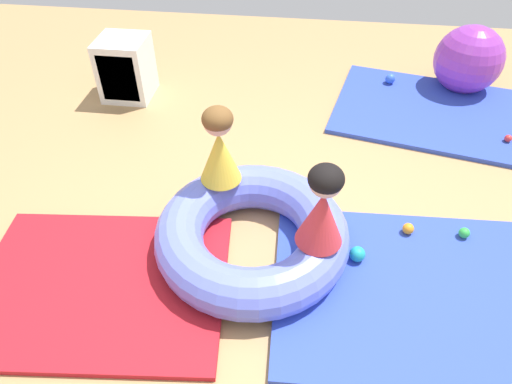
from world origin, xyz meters
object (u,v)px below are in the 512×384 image
at_px(exercise_ball_large, 469,60).
at_px(storage_cube, 125,69).
at_px(play_ball_orange, 408,229).
at_px(child_in_red, 323,207).
at_px(inflatable_cushion, 252,234).
at_px(play_ball_green, 464,233).
at_px(play_ball_teal, 357,254).
at_px(child_in_yellow, 219,146).
at_px(play_ball_red, 508,138).
at_px(play_ball_blue, 390,79).

xyz_separation_m(exercise_ball_large, storage_cube, (-3.19, -0.53, -0.04)).
bearing_deg(storage_cube, play_ball_orange, -32.50).
bearing_deg(child_in_red, exercise_ball_large, -27.97).
bearing_deg(play_ball_orange, exercise_ball_large, 70.36).
bearing_deg(inflatable_cushion, play_ball_green, 10.77).
bearing_deg(inflatable_cushion, play_ball_teal, -2.08).
height_order(child_in_yellow, storage_cube, child_in_yellow).
relative_size(play_ball_teal, play_ball_orange, 1.31).
relative_size(child_in_red, play_ball_green, 7.45).
bearing_deg(play_ball_teal, play_ball_orange, 38.74).
height_order(play_ball_teal, play_ball_green, play_ball_teal).
bearing_deg(inflatable_cushion, child_in_red, -17.88).
relative_size(child_in_yellow, play_ball_teal, 5.46).
distance_m(play_ball_red, play_ball_teal, 1.94).
bearing_deg(play_ball_orange, inflatable_cushion, -166.01).
relative_size(child_in_yellow, play_ball_red, 8.95).
height_order(play_ball_green, play_ball_blue, play_ball_blue).
xyz_separation_m(child_in_yellow, play_ball_orange, (1.26, -0.09, -0.49)).
relative_size(child_in_yellow, storage_cube, 0.96).
relative_size(play_ball_blue, play_ball_orange, 1.28).
bearing_deg(play_ball_teal, storage_cube, 138.91).
height_order(play_ball_red, play_ball_blue, play_ball_blue).
distance_m(child_in_yellow, play_ball_teal, 1.10).
distance_m(inflatable_cushion, child_in_yellow, 0.60).
height_order(play_ball_teal, exercise_ball_large, exercise_ball_large).
bearing_deg(play_ball_green, child_in_yellow, 177.06).
height_order(inflatable_cushion, exercise_ball_large, exercise_ball_large).
bearing_deg(child_in_red, play_ball_red, -44.29).
distance_m(child_in_red, play_ball_red, 2.25).
bearing_deg(exercise_ball_large, play_ball_teal, -114.73).
xyz_separation_m(play_ball_green, play_ball_orange, (-0.36, -0.01, 0.00)).
relative_size(child_in_yellow, play_ball_orange, 7.15).
height_order(play_ball_green, storage_cube, storage_cube).
relative_size(inflatable_cushion, child_in_red, 2.29).
bearing_deg(inflatable_cushion, play_ball_red, 36.02).
relative_size(inflatable_cushion, play_ball_orange, 16.27).
xyz_separation_m(inflatable_cushion, play_ball_teal, (0.67, -0.02, -0.06)).
bearing_deg(play_ball_blue, child_in_yellow, -123.92).
bearing_deg(exercise_ball_large, play_ball_red, -77.58).
bearing_deg(child_in_yellow, play_ball_green, -28.79).
distance_m(child_in_red, play_ball_green, 1.15).
xyz_separation_m(play_ball_teal, exercise_ball_large, (1.09, 2.36, 0.23)).
distance_m(play_ball_teal, exercise_ball_large, 2.61).
distance_m(play_ball_red, play_ball_orange, 1.51).
bearing_deg(play_ball_teal, child_in_red, -157.59).
xyz_separation_m(child_in_red, child_in_yellow, (-0.66, 0.48, 0.00)).
distance_m(child_in_yellow, play_ball_blue, 2.41).
xyz_separation_m(child_in_yellow, play_ball_green, (1.62, -0.08, -0.49)).
bearing_deg(child_in_red, play_ball_blue, -14.52).
height_order(inflatable_cushion, play_ball_red, inflatable_cushion).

